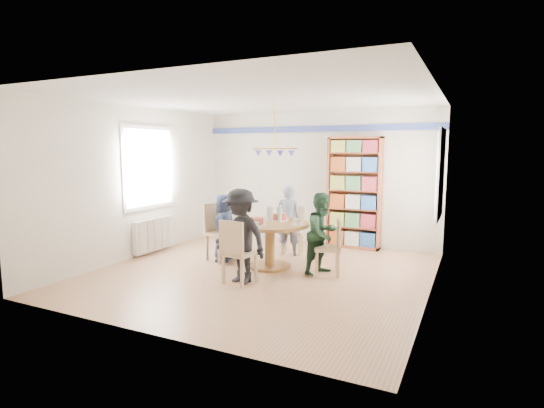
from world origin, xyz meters
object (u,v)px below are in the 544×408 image
Objects in this scene: radiator at (154,234)px; person_far at (288,220)px; person_right at (322,234)px; person_left at (225,228)px; bookshelf at (354,194)px; dining_table at (270,234)px; chair_left at (218,229)px; person_near at (241,236)px; chair_far at (293,228)px; chair_near at (236,249)px; chair_right at (332,244)px.

person_far reaches higher than radiator.
radiator is at bearing 112.48° from person_right.
bookshelf is at bearing 118.42° from person_left.
radiator is 2.54m from person_far.
dining_table reaches higher than radiator.
chair_left is at bearing 26.05° from person_far.
person_right is 0.93× the size of person_near.
bookshelf is (0.88, 1.98, 0.51)m from dining_table.
chair_far is 0.93× the size of chair_near.
person_left is at bearing -179.79° from chair_right.
chair_far is 0.68× the size of person_far.
chair_left is 1.93m from person_right.
person_near reaches higher than chair_far.
chair_right is at bearing 1.51° from radiator.
bookshelf reaches higher than person_left.
chair_far is 0.74× the size of person_left.
chair_near is at bearing 76.62° from person_far.
bookshelf is (0.93, 1.11, 0.42)m from person_far.
person_far reaches higher than person_right.
person_right reaches higher than chair_left.
radiator is at bearing -178.49° from chair_right.
chair_right is at bearing -0.55° from chair_left.
radiator is 2.55m from chair_near.
person_right is at bearing 1.43° from radiator.
person_right is 0.59× the size of bookshelf.
bookshelf is (0.90, 2.90, 0.38)m from person_near.
chair_right is (1.05, 0.03, -0.07)m from dining_table.
person_right is (0.90, 0.02, 0.08)m from dining_table.
person_near is (-0.92, -0.94, 0.05)m from person_right.
chair_near is at bearing -92.18° from dining_table.
radiator is 0.72× the size of person_near.
person_left is at bearing -10.36° from chair_left.
person_left is at bearing -132.02° from bookshelf.
person_right is (1.78, -0.00, 0.05)m from person_left.
chair_far is at bearing 89.68° from chair_near.
radiator is at bearing -148.06° from bookshelf.
radiator is at bearing -178.63° from dining_table.
person_near is at bearing 77.18° from person_far.
chair_near is 0.43× the size of bookshelf.
chair_left is 0.16m from person_left.
chair_near is 1.41m from person_right.
dining_table is at bearing 87.82° from chair_near.
chair_near reaches higher than chair_far.
chair_left is at bearing -119.92° from person_left.
person_right reaches higher than radiator.
person_far is at bearing 69.12° from person_right.
person_near reaches higher than dining_table.
bookshelf is at bearing 95.16° from chair_right.
person_near is at bearing -91.37° from dining_table.
chair_left is 0.85× the size of person_left.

